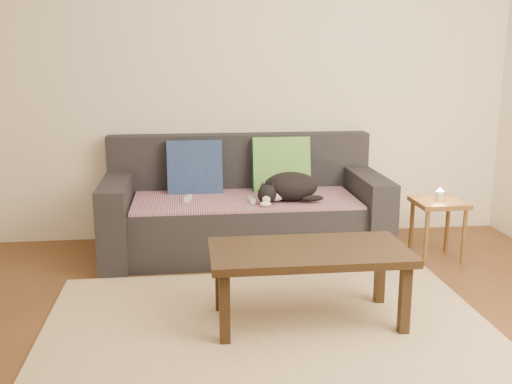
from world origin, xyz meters
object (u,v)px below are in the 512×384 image
Objects in this scene: coffee_table at (309,258)px; wii_remote_b at (251,200)px; cat at (289,187)px; sofa at (244,212)px; side_table at (439,211)px; wii_remote_a at (188,198)px.

wii_remote_b is at bearing 100.03° from coffee_table.
cat is at bearing -92.46° from wii_remote_b.
sofa is at bearing 153.42° from cat.
side_table is (1.38, -0.14, -0.09)m from wii_remote_b.
coffee_table is at bearing -87.20° from cat.
wii_remote_b is (-0.28, -0.01, -0.09)m from cat.
coffee_table is (0.23, -1.33, 0.08)m from sofa.
wii_remote_b is at bearing -171.94° from cat.
wii_remote_a is 0.14× the size of coffee_table.
sofa reaches higher than wii_remote_a.
sofa reaches higher than coffee_table.
wii_remote_a is (-0.43, -0.11, 0.15)m from sofa.
wii_remote_b reaches higher than coffee_table.
wii_remote_a is at bearing 74.22° from wii_remote_b.
wii_remote_b is at bearing -80.53° from sofa.
cat is 0.29m from wii_remote_b.
sofa is 14.00× the size of wii_remote_b.
sofa reaches higher than cat.
sofa is 0.44m from cat.
wii_remote_a and wii_remote_b have the same top height.
sofa is at bearing 165.87° from side_table.
wii_remote_b is at bearing 174.06° from side_table.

